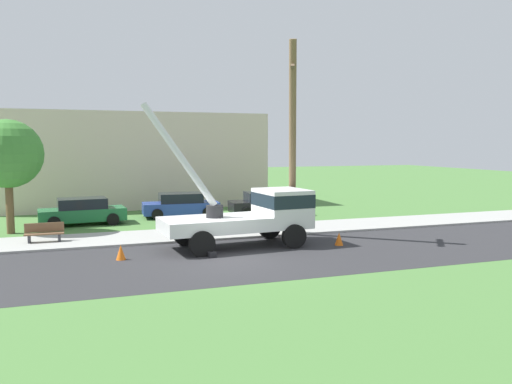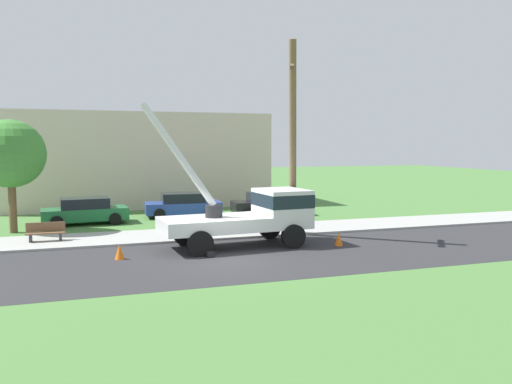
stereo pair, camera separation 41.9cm
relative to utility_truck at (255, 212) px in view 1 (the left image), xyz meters
name	(u,v)px [view 1 (the left image)]	position (x,y,z in m)	size (l,w,h in m)	color
ground_plane	(173,216)	(-1.73, 9.91, -1.41)	(120.00, 120.00, 0.00)	#477538
road_asphalt	(229,258)	(-1.73, -2.09, -1.40)	(80.00, 7.22, 0.01)	#2B2B2D
sidewalk_strip	(198,234)	(-1.73, 3.20, -1.36)	(80.00, 3.37, 0.10)	#9E9E99
utility_truck	(255,212)	(0.00, 0.00, 0.00)	(6.93, 3.23, 5.98)	silver
leaning_utility_pole	(293,139)	(2.15, 0.98, 3.09)	(1.48, 2.93, 8.77)	brown
traffic_cone_ahead	(339,239)	(3.39, -1.18, -1.13)	(0.36, 0.36, 0.56)	orange
traffic_cone_behind	(121,252)	(-5.59, -0.95, -1.13)	(0.36, 0.36, 0.56)	orange
traffic_cone_curbside	(290,232)	(2.09, 1.07, -1.13)	(0.36, 0.36, 0.56)	orange
parked_sedan_green	(82,211)	(-6.85, 8.34, -0.70)	(4.53, 2.25, 1.42)	#1E6638
parked_sedan_blue	(181,205)	(-1.34, 9.45, -0.70)	(4.49, 2.17, 1.42)	#263F99
parked_sedan_black	(266,203)	(3.70, 8.51, -0.70)	(4.52, 2.22, 1.42)	black
park_bench	(44,233)	(-8.45, 3.27, -0.95)	(1.60, 0.45, 0.90)	brown
roadside_tree_near	(7,154)	(-10.14, 6.58, 2.40)	(3.27, 3.27, 5.47)	brown
lowrise_building_backdrop	(132,160)	(-3.40, 16.30, 1.79)	(18.00, 6.00, 6.40)	beige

